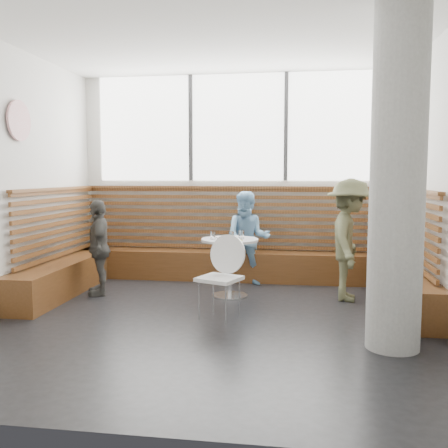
# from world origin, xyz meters

# --- Properties ---
(room) EXTENTS (5.00, 5.00, 3.20)m
(room) POSITION_xyz_m (0.00, 0.00, 1.60)
(room) COLOR silver
(room) RESTS_ON ground
(booth) EXTENTS (5.00, 2.50, 1.44)m
(booth) POSITION_xyz_m (0.00, 1.77, 0.41)
(booth) COLOR #4C2B13
(booth) RESTS_ON ground
(concrete_column) EXTENTS (0.50, 0.50, 3.20)m
(concrete_column) POSITION_xyz_m (1.85, -0.60, 1.60)
(concrete_column) COLOR gray
(concrete_column) RESTS_ON ground
(wall_art) EXTENTS (0.03, 0.50, 0.50)m
(wall_art) POSITION_xyz_m (-2.46, 0.40, 2.30)
(wall_art) COLOR white
(wall_art) RESTS_ON room
(cafe_table) EXTENTS (0.76, 0.76, 0.79)m
(cafe_table) POSITION_xyz_m (0.05, 1.16, 0.56)
(cafe_table) COLOR silver
(cafe_table) RESTS_ON ground
(cafe_chair) EXTENTS (0.45, 0.44, 0.95)m
(cafe_chair) POSITION_xyz_m (0.08, 0.19, 0.56)
(cafe_chair) COLOR white
(cafe_chair) RESTS_ON ground
(adult_man) EXTENTS (0.72, 1.09, 1.59)m
(adult_man) POSITION_xyz_m (1.62, 1.22, 0.80)
(adult_man) COLOR brown
(adult_man) RESTS_ON ground
(child_back) EXTENTS (0.68, 0.54, 1.39)m
(child_back) POSITION_xyz_m (0.22, 1.93, 0.70)
(child_back) COLOR #7FB3DC
(child_back) RESTS_ON ground
(child_left) EXTENTS (0.57, 0.82, 1.30)m
(child_left) POSITION_xyz_m (-1.73, 1.03, 0.65)
(child_left) COLOR #43423D
(child_left) RESTS_ON ground
(plate_near) EXTENTS (0.19, 0.19, 0.01)m
(plate_near) POSITION_xyz_m (-0.08, 1.27, 0.79)
(plate_near) COLOR white
(plate_near) RESTS_ON cafe_table
(plate_far) EXTENTS (0.19, 0.19, 0.01)m
(plate_far) POSITION_xyz_m (0.15, 1.35, 0.79)
(plate_far) COLOR white
(plate_far) RESTS_ON cafe_table
(glass_left) EXTENTS (0.07, 0.07, 0.11)m
(glass_left) POSITION_xyz_m (-0.16, 1.09, 0.84)
(glass_left) COLOR white
(glass_left) RESTS_ON cafe_table
(glass_mid) EXTENTS (0.07, 0.07, 0.11)m
(glass_mid) POSITION_xyz_m (0.09, 1.08, 0.84)
(glass_mid) COLOR white
(glass_mid) RESTS_ON cafe_table
(glass_right) EXTENTS (0.08, 0.08, 0.12)m
(glass_right) POSITION_xyz_m (0.21, 1.16, 0.85)
(glass_right) COLOR white
(glass_right) RESTS_ON cafe_table
(menu_card) EXTENTS (0.21, 0.18, 0.00)m
(menu_card) POSITION_xyz_m (0.15, 1.00, 0.79)
(menu_card) COLOR #A5C64C
(menu_card) RESTS_ON cafe_table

